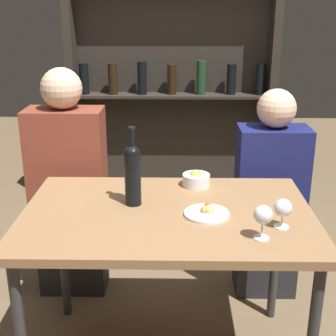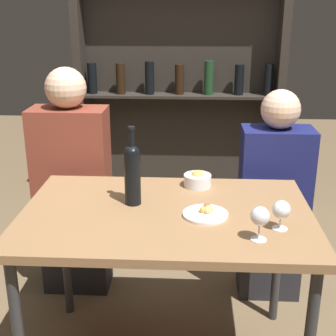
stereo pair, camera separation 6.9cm
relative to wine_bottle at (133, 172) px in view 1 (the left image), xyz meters
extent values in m
cube|color=olive|center=(0.15, -0.07, -0.17)|extent=(1.22, 0.80, 0.04)
cylinder|color=#2D2D30|center=(-0.40, 0.27, -0.55)|extent=(0.04, 0.04, 0.73)
cylinder|color=#2D2D30|center=(0.70, 0.27, -0.55)|extent=(0.04, 0.04, 0.73)
cube|color=#28231E|center=(0.15, 1.69, 0.05)|extent=(1.47, 0.02, 1.94)
cube|color=#28231E|center=(-0.58, 1.58, 0.05)|extent=(0.06, 0.18, 1.94)
cube|color=#28231E|center=(0.88, 1.58, 0.05)|extent=(0.06, 0.18, 1.94)
cube|color=#28231E|center=(0.15, 1.58, 0.03)|extent=(1.39, 0.18, 0.02)
cylinder|color=black|center=(-0.50, 1.58, 0.15)|extent=(0.07, 0.07, 0.22)
cylinder|color=black|center=(-0.28, 1.58, 0.15)|extent=(0.07, 0.07, 0.22)
cylinder|color=black|center=(-0.07, 1.58, 0.16)|extent=(0.07, 0.07, 0.24)
cylinder|color=black|center=(0.15, 1.59, 0.15)|extent=(0.07, 0.07, 0.22)
cylinder|color=#19381E|center=(0.36, 1.58, 0.16)|extent=(0.07, 0.07, 0.24)
cylinder|color=black|center=(0.58, 1.59, 0.15)|extent=(0.07, 0.07, 0.22)
cylinder|color=black|center=(0.80, 1.57, 0.15)|extent=(0.07, 0.07, 0.23)
cylinder|color=black|center=(0.00, 0.00, -0.03)|extent=(0.07, 0.07, 0.23)
sphere|color=black|center=(0.00, 0.00, 0.08)|extent=(0.07, 0.07, 0.07)
cylinder|color=black|center=(0.00, 0.00, 0.13)|extent=(0.03, 0.03, 0.10)
cylinder|color=black|center=(0.00, 0.00, 0.19)|extent=(0.03, 0.03, 0.01)
cylinder|color=silver|center=(0.50, -0.31, -0.15)|extent=(0.06, 0.06, 0.00)
cylinder|color=silver|center=(0.50, -0.31, -0.11)|extent=(0.01, 0.01, 0.07)
sphere|color=silver|center=(0.50, -0.31, -0.05)|extent=(0.07, 0.07, 0.07)
cylinder|color=silver|center=(0.60, -0.21, -0.15)|extent=(0.06, 0.06, 0.00)
cylinder|color=silver|center=(0.60, -0.21, -0.12)|extent=(0.01, 0.01, 0.06)
sphere|color=silver|center=(0.60, -0.21, -0.07)|extent=(0.07, 0.07, 0.07)
cylinder|color=white|center=(0.31, -0.11, -0.14)|extent=(0.19, 0.19, 0.01)
sphere|color=#B74C3D|center=(0.32, -0.07, -0.13)|extent=(0.03, 0.03, 0.03)
sphere|color=#99B256|center=(0.32, -0.10, -0.13)|extent=(0.04, 0.04, 0.04)
sphere|color=#E5BC66|center=(0.32, -0.11, -0.13)|extent=(0.03, 0.03, 0.03)
sphere|color=gold|center=(0.30, -0.10, -0.13)|extent=(0.03, 0.03, 0.03)
cylinder|color=white|center=(0.28, 0.22, -0.12)|extent=(0.13, 0.13, 0.06)
sphere|color=gold|center=(0.28, 0.22, -0.10)|extent=(0.06, 0.06, 0.06)
cube|color=#26262B|center=(-0.41, 0.53, -0.69)|extent=(0.37, 0.22, 0.45)
cube|color=brown|center=(-0.41, 0.53, -0.16)|extent=(0.41, 0.22, 0.62)
sphere|color=beige|center=(-0.41, 0.53, 0.26)|extent=(0.22, 0.22, 0.22)
cube|color=#26262B|center=(0.70, 0.53, -0.69)|extent=(0.34, 0.22, 0.45)
cube|color=navy|center=(0.70, 0.53, -0.20)|extent=(0.37, 0.22, 0.53)
sphere|color=beige|center=(0.70, 0.53, 0.16)|extent=(0.20, 0.20, 0.20)
camera|label=1|loc=(0.18, -1.86, 0.67)|focal=50.00mm
camera|label=2|loc=(0.25, -1.86, 0.67)|focal=50.00mm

